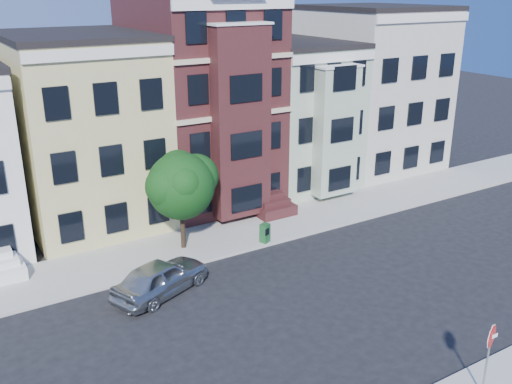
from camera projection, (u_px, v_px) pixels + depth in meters
ground at (353, 295)px, 24.50m from camera, size 120.00×120.00×0.00m
far_sidewalk at (256, 230)px, 30.89m from camera, size 60.00×4.00×0.15m
house_yellow at (84, 133)px, 30.98m from camera, size 7.00×9.00×10.00m
house_brown at (199, 102)px, 34.08m from camera, size 7.00×9.00×12.00m
house_green at (288, 114)px, 37.78m from camera, size 6.00×9.00×9.00m
house_cream at (369, 90)px, 40.88m from camera, size 8.00×9.00×11.00m
street_tree at (181, 190)px, 27.64m from camera, size 6.51×6.51×6.06m
parked_car at (161, 277)px, 24.37m from camera, size 4.94×3.41×1.56m
newspaper_box at (265, 233)px, 29.08m from camera, size 0.57×0.54×0.99m
stop_sign at (488, 356)px, 17.86m from camera, size 0.80×0.12×2.90m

